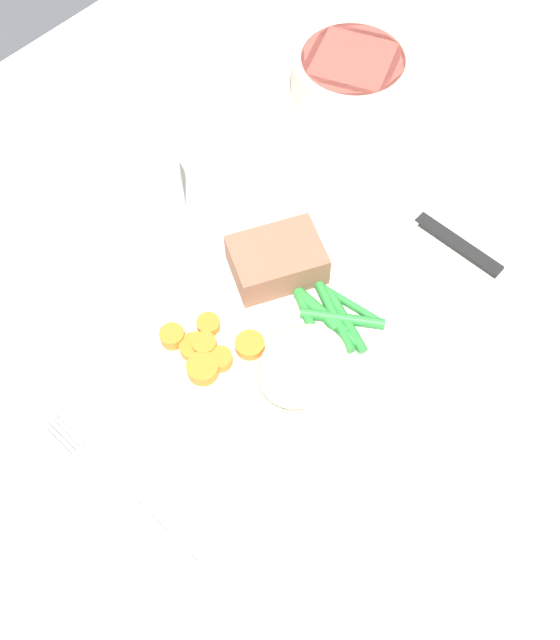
# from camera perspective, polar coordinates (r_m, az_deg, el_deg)

# --- Properties ---
(dining_table) EXTENTS (1.20, 0.90, 0.02)m
(dining_table) POSITION_cam_1_polar(r_m,az_deg,el_deg) (0.66, 2.73, 0.18)
(dining_table) COLOR beige
(dining_table) RESTS_ON ground
(dinner_plate) EXTENTS (0.25, 0.25, 0.02)m
(dinner_plate) POSITION_cam_1_polar(r_m,az_deg,el_deg) (0.64, 0.00, -0.81)
(dinner_plate) COLOR white
(dinner_plate) RESTS_ON dining_table
(meat_portion) EXTENTS (0.09, 0.08, 0.03)m
(meat_portion) POSITION_cam_1_polar(r_m,az_deg,el_deg) (0.64, -0.53, 4.24)
(meat_portion) COLOR #936047
(meat_portion) RESTS_ON dinner_plate
(mashed_potatoes) EXTENTS (0.08, 0.06, 0.04)m
(mashed_potatoes) POSITION_cam_1_polar(r_m,az_deg,el_deg) (0.59, 1.72, -3.43)
(mashed_potatoes) COLOR beige
(mashed_potatoes) RESTS_ON dinner_plate
(carrot_slices) EXTENTS (0.07, 0.07, 0.01)m
(carrot_slices) POSITION_cam_1_polar(r_m,az_deg,el_deg) (0.62, -5.45, -2.17)
(carrot_slices) COLOR orange
(carrot_slices) RESTS_ON dinner_plate
(green_beans) EXTENTS (0.06, 0.10, 0.01)m
(green_beans) POSITION_cam_1_polar(r_m,az_deg,el_deg) (0.63, 3.73, 0.55)
(green_beans) COLOR #2D8C38
(green_beans) RESTS_ON dinner_plate
(fork) EXTENTS (0.01, 0.17, 0.00)m
(fork) POSITION_cam_1_polar(r_m,az_deg,el_deg) (0.60, -12.02, -12.42)
(fork) COLOR silver
(fork) RESTS_ON dining_table
(knife) EXTENTS (0.02, 0.21, 0.01)m
(knife) POSITION_cam_1_polar(r_m,az_deg,el_deg) (0.72, 9.84, 7.83)
(knife) COLOR black
(knife) RESTS_ON dining_table
(water_glass) EXTENTS (0.08, 0.08, 0.09)m
(water_glass) POSITION_cam_1_polar(r_m,az_deg,el_deg) (0.70, -10.63, 10.15)
(water_glass) COLOR silver
(water_glass) RESTS_ON dining_table
(salad_bowl) EXTENTS (0.12, 0.12, 0.05)m
(salad_bowl) POSITION_cam_1_polar(r_m,az_deg,el_deg) (0.80, 5.36, 17.75)
(salad_bowl) COLOR silver
(salad_bowl) RESTS_ON dining_table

